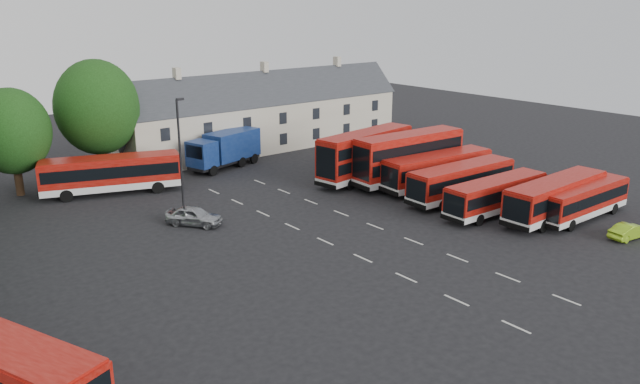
{
  "coord_description": "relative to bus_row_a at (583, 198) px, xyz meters",
  "views": [
    {
      "loc": [
        -26.79,
        -30.43,
        16.55
      ],
      "look_at": [
        2.89,
        6.15,
        2.2
      ],
      "focal_mm": 35.0,
      "sensor_mm": 36.0,
      "label": 1
    }
  ],
  "objects": [
    {
      "name": "silver_car",
      "position": [
        -24.68,
        18.13,
        -0.96
      ],
      "size": [
        4.01,
        4.58,
        1.49
      ],
      "primitive_type": "imported",
      "rotation": [
        0.0,
        0.0,
        0.63
      ],
      "color": "#A7ABAF",
      "rests_on": "ground"
    },
    {
      "name": "bus_row_d",
      "position": [
        -3.5,
        9.26,
        0.18
      ],
      "size": [
        11.17,
        3.02,
        3.13
      ],
      "rotation": [
        0.0,
        0.0,
        -0.04
      ],
      "color": "silver",
      "rests_on": "ground"
    },
    {
      "name": "lime_car",
      "position": [
        -1.35,
        -4.47,
        -1.14
      ],
      "size": [
        3.59,
        1.67,
        1.14
      ],
      "primitive_type": "imported",
      "rotation": [
        0.0,
        0.0,
        1.43
      ],
      "color": "#8ABF1D",
      "rests_on": "ground"
    },
    {
      "name": "terrace_houses",
      "position": [
        -5.0,
        37.05,
        2.16
      ],
      "size": [
        35.7,
        7.13,
        10.06
      ],
      "color": "beige",
      "rests_on": "ground"
    },
    {
      "name": "bus_north",
      "position": [
        -26.39,
        30.22,
        0.34
      ],
      "size": [
        12.27,
        6.58,
        3.41
      ],
      "rotation": [
        0.0,
        0.0,
        -0.34
      ],
      "color": "silver",
      "rests_on": "ground"
    },
    {
      "name": "bus_row_a",
      "position": [
        0.0,
        0.0,
        0.0
      ],
      "size": [
        10.06,
        2.44,
        2.84
      ],
      "rotation": [
        0.0,
        0.0,
        -0.01
      ],
      "color": "silver",
      "rests_on": "ground"
    },
    {
      "name": "box_truck",
      "position": [
        -13.66,
        31.85,
        0.38
      ],
      "size": [
        8.88,
        4.85,
        3.71
      ],
      "rotation": [
        0.0,
        0.0,
        0.27
      ],
      "color": "black",
      "rests_on": "ground"
    },
    {
      "name": "bus_row_b",
      "position": [
        -1.54,
        1.44,
        0.21
      ],
      "size": [
        11.35,
        2.9,
        3.19
      ],
      "rotation": [
        0.0,
        0.0,
        0.03
      ],
      "color": "silver",
      "rests_on": "ground"
    },
    {
      "name": "ground",
      "position": [
        -19.0,
        7.05,
        -1.7
      ],
      "size": [
        140.0,
        140.0,
        0.0
      ],
      "primitive_type": "plane",
      "color": "black",
      "rests_on": "ground"
    },
    {
      "name": "bus_dd_south",
      "position": [
        -3.18,
        15.81,
        1.04
      ],
      "size": [
        11.88,
        3.34,
        4.82
      ],
      "rotation": [
        0.0,
        0.0,
        -0.05
      ],
      "color": "silver",
      "rests_on": "ground"
    },
    {
      "name": "bus_row_c",
      "position": [
        -4.31,
        5.08,
        0.04
      ],
      "size": [
        10.34,
        2.69,
        2.91
      ],
      "rotation": [
        0.0,
        0.0,
        -0.03
      ],
      "color": "silver",
      "rests_on": "ground"
    },
    {
      "name": "bus_dd_north",
      "position": [
        -5.52,
        19.29,
        0.99
      ],
      "size": [
        11.8,
        4.31,
        4.73
      ],
      "rotation": [
        0.0,
        0.0,
        0.15
      ],
      "color": "silver",
      "rests_on": "ground"
    },
    {
      "name": "lane_markings",
      "position": [
        -16.5,
        9.05,
        -1.7
      ],
      "size": [
        5.15,
        33.8,
        0.01
      ],
      "color": "beige",
      "rests_on": "ground"
    },
    {
      "name": "bus_row_e",
      "position": [
        -2.38,
        12.94,
        0.25
      ],
      "size": [
        11.69,
        3.66,
        3.25
      ],
      "rotation": [
        0.0,
        0.0,
        -0.09
      ],
      "color": "silver",
      "rests_on": "ground"
    },
    {
      "name": "lamppost",
      "position": [
        -24.97,
        19.14,
        3.5
      ],
      "size": [
        0.68,
        0.3,
        9.75
      ],
      "rotation": [
        0.0,
        0.0,
        0.1
      ],
      "color": "black",
      "rests_on": "ground"
    }
  ]
}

